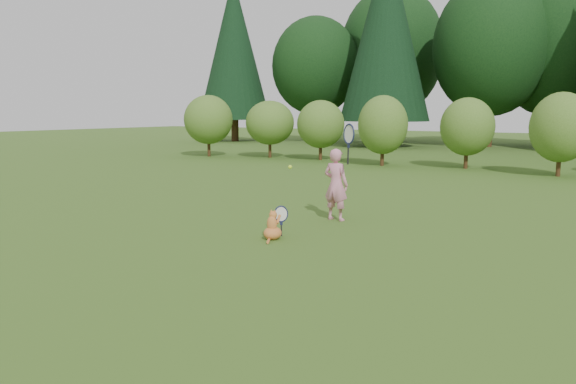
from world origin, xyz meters
The scene contains 5 objects.
ground centered at (0.00, 0.00, 0.00)m, with size 100.00×100.00×0.00m, color #2E5116.
shrub_row centered at (0.00, 13.00, 1.40)m, with size 28.00×3.00×2.80m, color #436820, non-canonical shape.
child centered at (0.41, 2.18, 0.72)m, with size 0.76×0.45×2.07m.
cat centered at (0.29, 0.21, 0.25)m, with size 0.36×0.66×0.67m.
tennis_ball centered at (0.69, 0.10, 1.22)m, with size 0.06×0.06×0.06m.
Camera 1 is at (5.35, -7.23, 2.08)m, focal length 35.00 mm.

